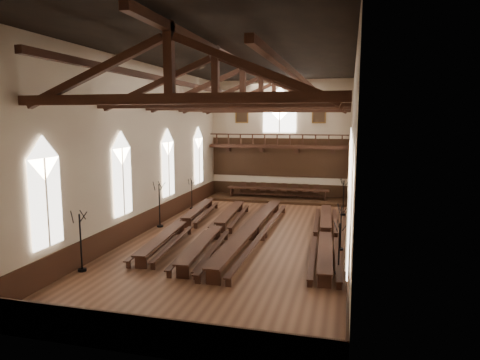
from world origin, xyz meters
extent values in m
plane|color=brown|center=(0.00, 0.00, 0.00)|extent=(26.00, 26.00, 0.00)
plane|color=beige|center=(0.00, 13.00, 5.00)|extent=(12.00, 0.00, 12.00)
plane|color=beige|center=(0.00, -13.00, 5.00)|extent=(12.00, 0.00, 12.00)
plane|color=beige|center=(-6.00, 0.00, 5.00)|extent=(0.00, 26.00, 26.00)
plane|color=beige|center=(6.00, 0.00, 5.00)|extent=(0.00, 26.00, 26.00)
plane|color=black|center=(0.00, 0.00, 10.00)|extent=(26.00, 26.00, 0.00)
cube|color=#361A10|center=(0.00, 12.96, 0.60)|extent=(11.90, 0.08, 1.20)
cube|color=#361A10|center=(0.00, -12.96, 0.60)|extent=(11.90, 0.08, 1.20)
cube|color=#361A10|center=(-5.96, 0.00, 0.60)|extent=(0.08, 25.90, 1.20)
cube|color=#361A10|center=(5.96, 0.00, 0.60)|extent=(0.08, 25.90, 1.20)
cube|color=silver|center=(-5.90, -9.00, 3.40)|extent=(0.05, 1.80, 3.60)
cube|color=silver|center=(-5.90, -9.00, 5.20)|extent=(0.05, 1.80, 1.80)
cylinder|color=beige|center=(-5.86, -9.00, 3.40)|extent=(0.08, 0.08, 3.60)
cube|color=silver|center=(-5.90, -3.00, 3.40)|extent=(0.05, 1.80, 3.60)
cube|color=silver|center=(-5.90, -3.00, 5.20)|extent=(0.05, 1.80, 1.80)
cylinder|color=beige|center=(-5.86, -3.00, 3.40)|extent=(0.08, 0.08, 3.60)
cube|color=silver|center=(-5.90, 3.00, 3.40)|extent=(0.05, 1.80, 3.60)
cube|color=silver|center=(-5.90, 3.00, 5.20)|extent=(0.05, 1.80, 1.80)
cylinder|color=beige|center=(-5.86, 3.00, 3.40)|extent=(0.08, 0.08, 3.60)
cube|color=silver|center=(-5.90, 9.00, 3.40)|extent=(0.05, 1.80, 3.60)
cube|color=silver|center=(-5.90, 9.00, 5.20)|extent=(0.05, 1.80, 1.80)
cylinder|color=beige|center=(-5.86, 9.00, 3.40)|extent=(0.08, 0.08, 3.60)
cube|color=silver|center=(5.90, -9.00, 3.40)|extent=(0.05, 1.80, 3.60)
cube|color=silver|center=(5.90, -9.00, 5.20)|extent=(0.05, 1.80, 1.80)
cylinder|color=beige|center=(5.86, -9.00, 3.40)|extent=(0.08, 0.08, 3.60)
cube|color=silver|center=(5.90, -3.00, 3.40)|extent=(0.05, 1.80, 3.60)
cube|color=silver|center=(5.90, -3.00, 5.20)|extent=(0.05, 1.80, 1.80)
cylinder|color=beige|center=(5.86, -3.00, 3.40)|extent=(0.08, 0.08, 3.60)
cube|color=silver|center=(5.90, 3.00, 3.40)|extent=(0.05, 1.80, 3.60)
cube|color=silver|center=(5.90, 3.00, 5.20)|extent=(0.05, 1.80, 1.80)
cylinder|color=beige|center=(5.86, 3.00, 3.40)|extent=(0.08, 0.08, 3.60)
cube|color=silver|center=(5.90, 9.00, 3.40)|extent=(0.05, 1.80, 3.60)
cube|color=silver|center=(5.90, 9.00, 5.20)|extent=(0.05, 1.80, 1.80)
cylinder|color=beige|center=(5.86, 9.00, 3.40)|extent=(0.08, 0.08, 3.60)
cube|color=white|center=(0.00, 12.90, 6.80)|extent=(2.80, 0.05, 2.40)
cube|color=white|center=(0.00, 12.90, 8.00)|extent=(2.80, 0.05, 2.80)
cylinder|color=beige|center=(0.00, 12.86, 6.80)|extent=(0.10, 0.10, 2.40)
cube|color=#381C12|center=(0.00, 12.35, 4.40)|extent=(11.80, 1.20, 0.20)
cube|color=#361A10|center=(0.00, 12.94, 3.45)|extent=(11.80, 0.10, 3.30)
cube|color=#381C12|center=(0.00, 11.81, 5.45)|extent=(11.60, 0.12, 0.10)
cube|color=#381C12|center=(0.00, 11.81, 4.55)|extent=(11.60, 0.12, 0.10)
cube|color=#381C12|center=(-4.50, 12.75, 4.15)|extent=(0.35, 0.40, 0.50)
cube|color=#381C12|center=(-1.50, 12.75, 4.15)|extent=(0.35, 0.40, 0.50)
cube|color=#381C12|center=(1.50, 12.75, 4.15)|extent=(0.35, 0.40, 0.50)
cube|color=#381C12|center=(4.50, 12.75, 4.15)|extent=(0.35, 0.40, 0.50)
cube|color=brown|center=(-3.30, 12.91, 7.10)|extent=(1.15, 0.06, 1.45)
cube|color=black|center=(-3.30, 12.87, 7.10)|extent=(0.95, 0.04, 1.25)
cube|color=brown|center=(3.30, 12.91, 7.10)|extent=(1.15, 0.06, 1.45)
cube|color=black|center=(3.30, 12.87, 7.10)|extent=(0.95, 0.04, 1.25)
cube|color=#381C12|center=(0.00, -10.00, 7.40)|extent=(11.70, 0.35, 0.35)
cube|color=#381C12|center=(0.00, -10.00, 8.70)|extent=(0.30, 0.30, 2.40)
cube|color=#381C12|center=(-2.88, -10.00, 8.30)|extent=(5.44, 0.26, 2.40)
cube|color=#381C12|center=(2.88, -10.00, 8.30)|extent=(5.44, 0.26, 2.40)
cube|color=#381C12|center=(0.00, -5.00, 7.40)|extent=(11.70, 0.35, 0.35)
cube|color=#381C12|center=(0.00, -5.00, 8.70)|extent=(0.30, 0.30, 2.40)
cube|color=#381C12|center=(-2.88, -5.00, 8.30)|extent=(5.44, 0.26, 2.40)
cube|color=#381C12|center=(2.88, -5.00, 8.30)|extent=(5.44, 0.26, 2.40)
cube|color=#381C12|center=(0.00, 0.00, 7.40)|extent=(11.70, 0.35, 0.35)
cube|color=#381C12|center=(0.00, 0.00, 8.70)|extent=(0.30, 0.30, 2.40)
cube|color=#381C12|center=(-2.88, 0.00, 8.30)|extent=(5.44, 0.26, 2.40)
cube|color=#381C12|center=(2.88, 0.00, 8.30)|extent=(5.44, 0.26, 2.40)
cube|color=#381C12|center=(0.00, 5.00, 7.40)|extent=(11.70, 0.35, 0.35)
cube|color=#381C12|center=(0.00, 5.00, 8.70)|extent=(0.30, 0.30, 2.40)
cube|color=#381C12|center=(-2.88, 5.00, 8.30)|extent=(5.44, 0.26, 2.40)
cube|color=#381C12|center=(2.88, 5.00, 8.30)|extent=(5.44, 0.26, 2.40)
cube|color=#381C12|center=(0.00, 10.00, 7.40)|extent=(11.70, 0.35, 0.35)
cube|color=#381C12|center=(0.00, 10.00, 8.70)|extent=(0.30, 0.30, 2.40)
cube|color=#381C12|center=(-2.88, 10.00, 8.30)|extent=(5.44, 0.26, 2.40)
cube|color=#381C12|center=(2.88, 10.00, 8.30)|extent=(5.44, 0.26, 2.40)
cube|color=#381C12|center=(-3.36, 0.00, 8.70)|extent=(0.25, 25.70, 0.25)
cube|color=#381C12|center=(3.36, 0.00, 8.70)|extent=(0.25, 25.70, 0.25)
cube|color=#381C12|center=(0.00, 0.00, 9.70)|extent=(0.30, 25.70, 0.30)
cube|color=#381C12|center=(-3.79, -3.51, 0.67)|extent=(1.26, 6.60, 0.08)
cube|color=#381C12|center=(-3.79, -6.47, 0.31)|extent=(0.56, 0.13, 0.63)
cube|color=#381C12|center=(-3.79, -0.56, 0.31)|extent=(0.56, 0.13, 0.63)
cube|color=#381C12|center=(-3.79, -3.51, 0.23)|extent=(0.61, 5.80, 0.08)
cube|color=#381C12|center=(-4.37, -3.57, 0.39)|extent=(0.87, 6.57, 0.06)
cube|color=#381C12|center=(-4.37, -6.57, 0.18)|extent=(0.22, 0.08, 0.37)
cube|color=#381C12|center=(-4.37, -0.56, 0.18)|extent=(0.22, 0.08, 0.37)
cube|color=#381C12|center=(-3.21, -3.46, 0.39)|extent=(0.87, 6.57, 0.06)
cube|color=#381C12|center=(-3.21, -6.46, 0.18)|extent=(0.22, 0.08, 0.37)
cube|color=#381C12|center=(-3.21, -0.45, 0.18)|extent=(0.22, 0.08, 0.37)
cube|color=#381C12|center=(-3.79, 3.89, 0.67)|extent=(1.26, 6.60, 0.08)
cube|color=#381C12|center=(-3.79, 0.93, 0.31)|extent=(0.56, 0.13, 0.63)
cube|color=#381C12|center=(-3.79, 6.84, 0.31)|extent=(0.56, 0.13, 0.63)
cube|color=#381C12|center=(-3.79, 3.89, 0.23)|extent=(0.61, 5.80, 0.08)
cube|color=#381C12|center=(-4.37, 3.83, 0.39)|extent=(0.87, 6.57, 0.06)
cube|color=#381C12|center=(-4.37, 0.83, 0.18)|extent=(0.22, 0.08, 0.37)
cube|color=#381C12|center=(-4.37, 6.84, 0.18)|extent=(0.22, 0.08, 0.37)
cube|color=#381C12|center=(-3.21, 3.94, 0.39)|extent=(0.87, 6.57, 0.06)
cube|color=#381C12|center=(-3.21, 0.94, 0.18)|extent=(0.22, 0.08, 0.37)
cube|color=#381C12|center=(-3.21, 6.95, 0.18)|extent=(0.22, 0.08, 0.37)
cube|color=#381C12|center=(-1.39, -4.11, 0.68)|extent=(1.18, 6.74, 0.08)
cube|color=#381C12|center=(-1.39, -7.13, 0.32)|extent=(0.57, 0.12, 0.64)
cube|color=#381C12|center=(-1.39, -1.09, 0.32)|extent=(0.57, 0.12, 0.64)
cube|color=#381C12|center=(-1.39, -4.11, 0.24)|extent=(0.53, 5.93, 0.08)
cube|color=#381C12|center=(-1.98, -4.16, 0.40)|extent=(0.78, 6.71, 0.06)
cube|color=#381C12|center=(-1.98, -7.22, 0.19)|extent=(0.22, 0.08, 0.37)
cube|color=#381C12|center=(-1.98, -1.09, 0.19)|extent=(0.22, 0.08, 0.37)
cube|color=#381C12|center=(-0.79, -4.06, 0.40)|extent=(0.78, 6.71, 0.06)
cube|color=#381C12|center=(-0.79, -7.13, 0.19)|extent=(0.22, 0.08, 0.37)
cube|color=#381C12|center=(-0.79, -1.00, 0.19)|extent=(0.22, 0.08, 0.37)
cube|color=#381C12|center=(-1.39, 3.29, 0.68)|extent=(1.18, 6.74, 0.08)
cube|color=#381C12|center=(-1.39, 0.27, 0.32)|extent=(0.57, 0.12, 0.64)
cube|color=#381C12|center=(-1.39, 6.31, 0.32)|extent=(0.57, 0.12, 0.64)
cube|color=#381C12|center=(-1.39, 3.29, 0.24)|extent=(0.53, 5.93, 0.08)
cube|color=#381C12|center=(-1.98, 3.24, 0.40)|extent=(0.78, 6.71, 0.06)
cube|color=#381C12|center=(-1.98, 0.18, 0.19)|extent=(0.22, 0.08, 0.37)
cube|color=#381C12|center=(-1.98, 6.31, 0.19)|extent=(0.22, 0.08, 0.37)
cube|color=#381C12|center=(-0.79, 3.34, 0.40)|extent=(0.78, 6.71, 0.06)
cube|color=#381C12|center=(-0.79, 0.27, 0.19)|extent=(0.22, 0.08, 0.37)
cube|color=#381C12|center=(-0.79, 6.40, 0.19)|extent=(0.22, 0.08, 0.37)
cube|color=#381C12|center=(0.66, -4.11, 0.75)|extent=(0.79, 7.44, 0.08)
cube|color=#381C12|center=(0.66, -7.45, 0.36)|extent=(0.63, 0.09, 0.71)
cube|color=#381C12|center=(0.66, -0.76, 0.36)|extent=(0.63, 0.09, 0.71)
cube|color=#381C12|center=(0.66, -4.11, 0.27)|extent=(0.12, 6.58, 0.08)
cube|color=#381C12|center=(0.01, -4.10, 0.45)|extent=(0.34, 7.43, 0.06)
cube|color=#381C12|center=(0.01, -7.50, 0.21)|extent=(0.24, 0.08, 0.41)
cube|color=#381C12|center=(0.01, -0.71, 0.21)|extent=(0.24, 0.08, 0.41)
cube|color=#381C12|center=(1.32, -4.11, 0.45)|extent=(0.34, 7.43, 0.06)
cube|color=#381C12|center=(1.32, -7.51, 0.21)|extent=(0.24, 0.08, 0.41)
cube|color=#381C12|center=(1.32, -0.71, 0.21)|extent=(0.24, 0.08, 0.41)
cube|color=#381C12|center=(0.66, 3.29, 0.75)|extent=(0.79, 7.44, 0.08)
cube|color=#381C12|center=(0.66, -0.05, 0.36)|extent=(0.63, 0.09, 0.71)
cube|color=#381C12|center=(0.66, 6.64, 0.36)|extent=(0.63, 0.09, 0.71)
cube|color=#381C12|center=(0.66, 3.29, 0.27)|extent=(0.12, 6.58, 0.08)
cube|color=#381C12|center=(0.01, 3.30, 0.45)|extent=(0.34, 7.43, 0.06)
cube|color=#381C12|center=(0.01, -0.10, 0.21)|extent=(0.24, 0.08, 0.41)
cube|color=#381C12|center=(0.01, 6.69, 0.21)|extent=(0.24, 0.08, 0.41)
cube|color=#381C12|center=(1.32, 3.29, 0.45)|extent=(0.34, 7.43, 0.06)
cube|color=#381C12|center=(1.32, -0.11, 0.21)|extent=(0.24, 0.08, 0.41)
cube|color=#381C12|center=(1.32, 6.69, 0.21)|extent=(0.24, 0.08, 0.41)
cube|color=#381C12|center=(4.72, -3.75, 0.66)|extent=(0.96, 6.51, 0.07)
cube|color=#381C12|center=(4.72, -6.67, 0.31)|extent=(0.55, 0.10, 0.62)
cube|color=#381C12|center=(4.72, -0.83, 0.31)|extent=(0.55, 0.10, 0.62)
cube|color=#381C12|center=(4.72, -3.75, 0.23)|extent=(0.35, 5.74, 0.07)
cube|color=#381C12|center=(4.14, -3.78, 0.39)|extent=(0.57, 6.49, 0.06)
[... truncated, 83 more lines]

